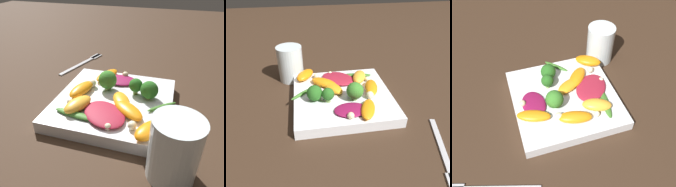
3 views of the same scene
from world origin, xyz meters
TOP-DOWN VIEW (x-y plane):
  - ground_plane at (0.00, 0.00)m, footprint 2.40×2.40m
  - plate at (0.00, 0.00)m, footprint 0.24×0.24m
  - drinking_glass at (-0.14, -0.13)m, footprint 0.07×0.07m
  - radicchio_leaf_0 at (-0.07, -0.00)m, footprint 0.11×0.12m
  - radicchio_leaf_1 at (0.08, 0.01)m, footprint 0.06×0.08m
  - orange_segment_0 at (-0.05, -0.04)m, footprint 0.07×0.08m
  - orange_segment_1 at (-0.00, 0.07)m, footprint 0.08×0.05m
  - orange_segment_2 at (-0.06, 0.06)m, footprint 0.07×0.05m
  - orange_segment_3 at (-0.02, -0.02)m, footprint 0.07×0.06m
  - orange_segment_4 at (-0.09, -0.09)m, footprint 0.07×0.06m
  - orange_segment_5 at (0.08, 0.04)m, footprint 0.08×0.05m
  - broccoli_floret_0 at (0.03, 0.02)m, footprint 0.04×0.04m
  - broccoli_floret_1 at (0.03, -0.04)m, footprint 0.03×0.03m
  - broccoli_floret_2 at (0.02, -0.07)m, footprint 0.04×0.04m
  - arugula_sprig_0 at (-0.01, -0.10)m, footprint 0.05×0.06m
  - arugula_sprig_1 at (-0.08, 0.05)m, footprint 0.03×0.09m
  - macadamia_nut_0 at (-0.09, -0.06)m, footprint 0.02×0.02m
  - macadamia_nut_1 at (0.03, 0.06)m, footprint 0.02×0.02m
  - macadamia_nut_2 at (-0.10, -0.02)m, footprint 0.01×0.01m
  - macadamia_nut_3 at (-0.05, 0.08)m, footprint 0.01×0.01m
  - macadamia_nut_4 at (0.10, -0.00)m, footprint 0.02×0.02m

SIDE VIEW (x-z plane):
  - ground_plane at x=0.00m, z-range 0.00..0.00m
  - plate at x=0.00m, z-range 0.00..0.03m
  - arugula_sprig_0 at x=-0.01m, z-range 0.03..0.03m
  - arugula_sprig_1 at x=-0.08m, z-range 0.03..0.03m
  - radicchio_leaf_1 at x=0.08m, z-range 0.03..0.03m
  - radicchio_leaf_0 at x=-0.07m, z-range 0.03..0.04m
  - macadamia_nut_2 at x=-0.10m, z-range 0.03..0.04m
  - macadamia_nut_3 at x=-0.05m, z-range 0.03..0.04m
  - macadamia_nut_4 at x=0.10m, z-range 0.03..0.04m
  - orange_segment_3 at x=-0.02m, z-range 0.03..0.04m
  - orange_segment_5 at x=0.08m, z-range 0.03..0.04m
  - macadamia_nut_0 at x=-0.09m, z-range 0.03..0.04m
  - orange_segment_0 at x=-0.05m, z-range 0.03..0.04m
  - macadamia_nut_1 at x=0.03m, z-range 0.03..0.04m
  - orange_segment_1 at x=0.00m, z-range 0.03..0.05m
  - orange_segment_4 at x=-0.09m, z-range 0.03..0.05m
  - orange_segment_2 at x=-0.06m, z-range 0.03..0.05m
  - broccoli_floret_2 at x=0.02m, z-range 0.03..0.07m
  - broccoli_floret_1 at x=0.03m, z-range 0.03..0.06m
  - broccoli_floret_0 at x=0.03m, z-range 0.03..0.07m
  - drinking_glass at x=-0.14m, z-range 0.00..0.10m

